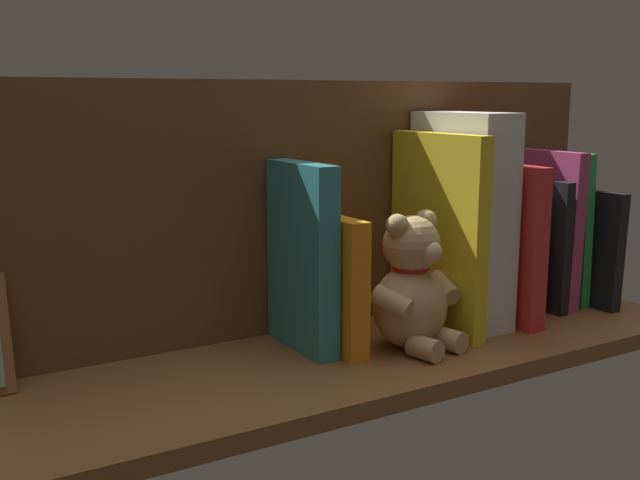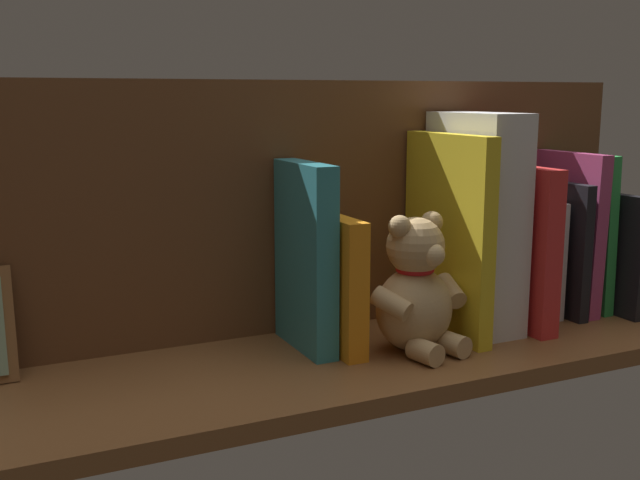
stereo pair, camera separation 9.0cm
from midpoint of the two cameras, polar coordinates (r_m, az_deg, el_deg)
ground_plane at (r=94.59cm, az=2.77°, el=-9.43°), size 109.11×28.66×2.20cm
shelf_back_panel at (r=100.68cm, az=-0.35°, el=2.33°), size 109.11×1.50×33.50cm
book_0 at (r=122.60cm, az=22.31°, el=-0.74°), size 2.51×16.77×17.58cm
book_1 at (r=121.42cm, az=20.92°, el=0.61°), size 2.22×13.08×23.19cm
book_2 at (r=119.26cm, az=20.09°, el=0.55°), size 2.66×13.62×23.47cm
book_3 at (r=117.56cm, az=19.17°, el=-0.53°), size 1.67×14.09×19.41cm
book_4 at (r=116.71cm, az=17.77°, el=-1.18°), size 2.27×11.88×16.77cm
book_5 at (r=114.22cm, az=16.81°, el=-1.23°), size 2.87×12.91×17.42cm
book_6 at (r=109.77cm, az=16.37°, el=-0.38°), size 2.90×17.66×22.24cm
dictionary_thick_white at (r=106.30cm, az=13.95°, el=1.32°), size 6.44×15.75×29.31cm
book_7 at (r=102.65cm, az=12.03°, el=0.33°), size 2.17×17.90×26.69cm
teddy_bear at (r=95.87cm, az=9.90°, el=-3.82°), size 13.83×12.55×17.41cm
book_8 at (r=96.09cm, az=3.57°, el=-3.14°), size 2.76×15.06×16.95cm
book_9 at (r=94.49cm, az=1.37°, el=-1.31°), size 2.98×13.20×23.53cm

